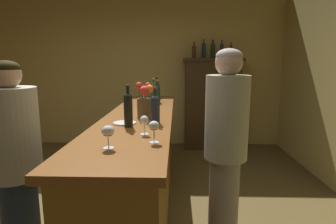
{
  "coord_description": "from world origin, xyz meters",
  "views": [
    {
      "loc": [
        0.73,
        -2.35,
        1.57
      ],
      "look_at": [
        0.65,
        0.21,
        1.11
      ],
      "focal_mm": 29.38,
      "sensor_mm": 36.0,
      "label": 1
    }
  ],
  "objects_px": {
    "wine_bottle_malbec": "(155,108)",
    "cheese_plate": "(125,123)",
    "display_cabinet": "(212,102)",
    "wine_bottle_riesling": "(128,108)",
    "display_bottle_center": "(213,50)",
    "bartender": "(226,147)",
    "display_bottle_midleft": "(204,50)",
    "wine_glass_mid": "(154,127)",
    "bar_counter": "(140,165)",
    "wine_bottle_syrah": "(157,89)",
    "patron_in_navy": "(16,169)",
    "patron_tall": "(2,152)",
    "wine_glass_spare": "(144,121)",
    "flower_arrangement": "(144,101)",
    "wine_glass_front": "(108,132)",
    "wine_bottle_pinot": "(158,93)",
    "display_bottle_midright": "(222,50)",
    "display_bottle_right": "(231,51)",
    "display_bottle_left": "(194,51)",
    "wine_bottle_rose": "(154,93)",
    "wine_glass_rear": "(143,92)"
  },
  "relations": [
    {
      "from": "display_bottle_midright",
      "to": "display_bottle_right",
      "type": "xyz_separation_m",
      "value": [
        0.16,
        0.0,
        -0.02
      ]
    },
    {
      "from": "bar_counter",
      "to": "flower_arrangement",
      "type": "bearing_deg",
      "value": -69.05
    },
    {
      "from": "display_bottle_center",
      "to": "patron_in_navy",
      "type": "distance_m",
      "value": 3.81
    },
    {
      "from": "bar_counter",
      "to": "cheese_plate",
      "type": "distance_m",
      "value": 0.68
    },
    {
      "from": "wine_bottle_riesling",
      "to": "patron_tall",
      "type": "height_order",
      "value": "patron_tall"
    },
    {
      "from": "wine_glass_mid",
      "to": "display_bottle_left",
      "type": "height_order",
      "value": "display_bottle_left"
    },
    {
      "from": "patron_in_navy",
      "to": "patron_tall",
      "type": "height_order",
      "value": "patron_in_navy"
    },
    {
      "from": "cheese_plate",
      "to": "wine_bottle_pinot",
      "type": "bearing_deg",
      "value": 81.32
    },
    {
      "from": "wine_bottle_malbec",
      "to": "display_bottle_midright",
      "type": "bearing_deg",
      "value": 70.34
    },
    {
      "from": "display_bottle_midleft",
      "to": "flower_arrangement",
      "type": "bearing_deg",
      "value": -106.87
    },
    {
      "from": "wine_bottle_syrah",
      "to": "wine_glass_spare",
      "type": "bearing_deg",
      "value": -88.47
    },
    {
      "from": "patron_in_navy",
      "to": "flower_arrangement",
      "type": "bearing_deg",
      "value": -18.46
    },
    {
      "from": "wine_glass_mid",
      "to": "cheese_plate",
      "type": "bearing_deg",
      "value": 118.16
    },
    {
      "from": "display_cabinet",
      "to": "wine_bottle_syrah",
      "type": "xyz_separation_m",
      "value": [
        -0.93,
        -1.06,
        0.34
      ]
    },
    {
      "from": "wine_bottle_syrah",
      "to": "patron_in_navy",
      "type": "distance_m",
      "value": 2.38
    },
    {
      "from": "bartender",
      "to": "flower_arrangement",
      "type": "bearing_deg",
      "value": -16.86
    },
    {
      "from": "display_bottle_midleft",
      "to": "bar_counter",
      "type": "bearing_deg",
      "value": -109.79
    },
    {
      "from": "wine_glass_mid",
      "to": "patron_in_navy",
      "type": "xyz_separation_m",
      "value": [
        -0.92,
        0.01,
        -0.3
      ]
    },
    {
      "from": "patron_in_navy",
      "to": "patron_tall",
      "type": "distance_m",
      "value": 0.68
    },
    {
      "from": "wine_bottle_malbec",
      "to": "cheese_plate",
      "type": "height_order",
      "value": "wine_bottle_malbec"
    },
    {
      "from": "wine_bottle_riesling",
      "to": "wine_glass_rear",
      "type": "distance_m",
      "value": 1.79
    },
    {
      "from": "bartender",
      "to": "wine_glass_spare",
      "type": "bearing_deg",
      "value": 28.86
    },
    {
      "from": "wine_bottle_pinot",
      "to": "display_bottle_midright",
      "type": "height_order",
      "value": "display_bottle_midright"
    },
    {
      "from": "bar_counter",
      "to": "wine_glass_spare",
      "type": "distance_m",
      "value": 0.99
    },
    {
      "from": "wine_bottle_syrah",
      "to": "flower_arrangement",
      "type": "relative_size",
      "value": 0.89
    },
    {
      "from": "wine_bottle_riesling",
      "to": "display_bottle_center",
      "type": "xyz_separation_m",
      "value": [
        1.01,
        2.86,
        0.58
      ]
    },
    {
      "from": "wine_bottle_syrah",
      "to": "wine_glass_spare",
      "type": "xyz_separation_m",
      "value": [
        0.05,
        -2.03,
        -0.03
      ]
    },
    {
      "from": "cheese_plate",
      "to": "display_bottle_right",
      "type": "height_order",
      "value": "display_bottle_right"
    },
    {
      "from": "bar_counter",
      "to": "wine_bottle_malbec",
      "type": "distance_m",
      "value": 0.79
    },
    {
      "from": "display_bottle_left",
      "to": "bartender",
      "type": "bearing_deg",
      "value": -88.58
    },
    {
      "from": "wine_glass_mid",
      "to": "display_bottle_left",
      "type": "xyz_separation_m",
      "value": [
        0.45,
        3.29,
        0.6
      ]
    },
    {
      "from": "cheese_plate",
      "to": "wine_glass_mid",
      "type": "bearing_deg",
      "value": -61.84
    },
    {
      "from": "wine_bottle_syrah",
      "to": "cheese_plate",
      "type": "relative_size",
      "value": 1.55
    },
    {
      "from": "display_bottle_left",
      "to": "bar_counter",
      "type": "bearing_deg",
      "value": -106.0
    },
    {
      "from": "patron_in_navy",
      "to": "bartender",
      "type": "distance_m",
      "value": 1.48
    },
    {
      "from": "wine_bottle_pinot",
      "to": "display_bottle_midright",
      "type": "distance_m",
      "value": 1.92
    },
    {
      "from": "wine_bottle_rose",
      "to": "flower_arrangement",
      "type": "relative_size",
      "value": 0.97
    },
    {
      "from": "wine_glass_mid",
      "to": "flower_arrangement",
      "type": "xyz_separation_m",
      "value": [
        -0.15,
        0.77,
        0.05
      ]
    },
    {
      "from": "display_bottle_midright",
      "to": "bartender",
      "type": "bearing_deg",
      "value": -98.01
    },
    {
      "from": "bartender",
      "to": "display_bottle_midleft",
      "type": "bearing_deg",
      "value": -76.28
    },
    {
      "from": "wine_bottle_rose",
      "to": "display_bottle_left",
      "type": "distance_m",
      "value": 1.88
    },
    {
      "from": "wine_glass_spare",
      "to": "patron_in_navy",
      "type": "relative_size",
      "value": 0.09
    },
    {
      "from": "cheese_plate",
      "to": "wine_glass_rear",
      "type": "bearing_deg",
      "value": 91.54
    },
    {
      "from": "wine_glass_front",
      "to": "patron_tall",
      "type": "bearing_deg",
      "value": 148.99
    },
    {
      "from": "display_cabinet",
      "to": "wine_bottle_riesling",
      "type": "bearing_deg",
      "value": -109.72
    },
    {
      "from": "wine_glass_spare",
      "to": "wine_glass_mid",
      "type": "bearing_deg",
      "value": -67.2
    },
    {
      "from": "wine_glass_front",
      "to": "wine_glass_mid",
      "type": "height_order",
      "value": "wine_glass_mid"
    },
    {
      "from": "wine_bottle_syrah",
      "to": "display_bottle_midleft",
      "type": "relative_size",
      "value": 0.89
    },
    {
      "from": "bar_counter",
      "to": "wine_bottle_syrah",
      "type": "distance_m",
      "value": 1.43
    },
    {
      "from": "display_bottle_midright",
      "to": "wine_glass_mid",
      "type": "bearing_deg",
      "value": -105.85
    }
  ]
}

